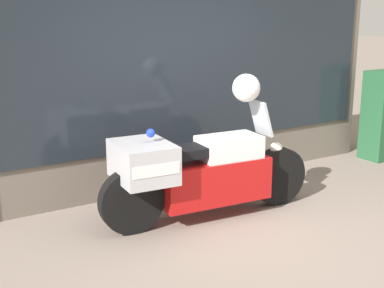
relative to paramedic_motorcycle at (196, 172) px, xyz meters
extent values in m
plane|color=gray|center=(0.31, -0.76, -0.54)|extent=(60.00, 60.00, 0.00)
cube|color=#6B6056|center=(0.31, 1.24, 1.31)|extent=(6.32, 0.40, 3.69)
cube|color=#1E262D|center=(0.74, 1.02, 1.36)|extent=(5.16, 0.02, 2.69)
cube|color=slate|center=(0.70, 1.25, -0.26)|extent=(4.94, 0.30, 0.55)
cube|color=silver|center=(0.70, 1.39, 0.72)|extent=(4.94, 0.02, 1.46)
cube|color=beige|center=(0.70, 1.25, 1.45)|extent=(4.94, 0.30, 0.02)
cube|color=maroon|center=(-1.16, 1.25, 1.49)|extent=(0.18, 0.04, 0.05)
cube|color=#C68E19|center=(-0.23, 1.25, 1.49)|extent=(0.18, 0.04, 0.05)
cube|color=#195623|center=(0.70, 1.25, 1.49)|extent=(0.18, 0.04, 0.05)
cube|color=#B7B2A8|center=(1.63, 1.25, 1.49)|extent=(0.18, 0.04, 0.05)
cube|color=black|center=(2.56, 1.25, 1.49)|extent=(0.18, 0.04, 0.05)
cube|color=yellow|center=(-1.04, 1.18, 0.15)|extent=(0.19, 0.02, 0.27)
cube|color=white|center=(0.12, 1.18, 0.15)|extent=(0.19, 0.02, 0.27)
cube|color=orange|center=(1.28, 1.18, 0.15)|extent=(0.19, 0.02, 0.27)
cube|color=#2866B7|center=(2.44, 1.18, 0.15)|extent=(0.19, 0.02, 0.27)
cylinder|color=black|center=(1.05, -0.08, -0.20)|extent=(0.67, 0.19, 0.67)
cylinder|color=black|center=(-0.72, 0.06, -0.20)|extent=(0.67, 0.19, 0.67)
cube|color=#B71414|center=(0.21, -0.02, -0.13)|extent=(1.24, 0.53, 0.45)
cube|color=white|center=(0.40, -0.03, 0.21)|extent=(0.69, 0.44, 0.27)
cube|color=black|center=(-0.06, 0.01, 0.23)|extent=(0.73, 0.38, 0.10)
cube|color=#B7B7BC|center=(-0.59, 0.05, 0.19)|extent=(0.58, 0.71, 0.38)
cube|color=white|center=(-0.59, 0.05, 0.19)|extent=(0.53, 0.72, 0.11)
cube|color=#B2BCC6|center=(0.79, -0.06, 0.50)|extent=(0.17, 0.31, 0.39)
sphere|color=white|center=(1.01, -0.08, 0.13)|extent=(0.14, 0.14, 0.14)
sphere|color=blue|center=(-0.50, 0.04, 0.47)|extent=(0.09, 0.09, 0.09)
sphere|color=white|center=(0.59, -0.05, 0.84)|extent=(0.30, 0.30, 0.30)
camera|label=1|loc=(-2.83, -4.52, 1.68)|focal=50.00mm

